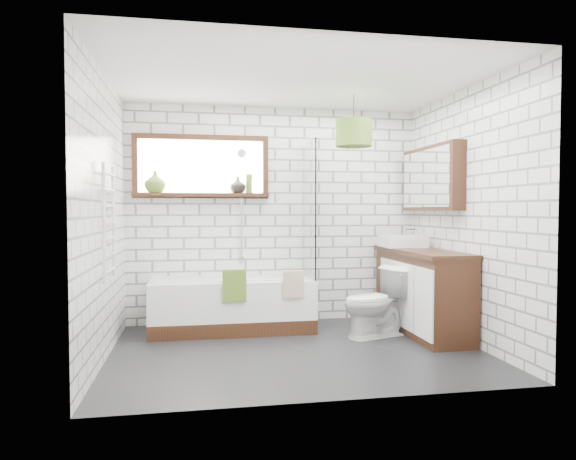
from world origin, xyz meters
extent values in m
cube|color=black|center=(0.00, 0.00, -0.01)|extent=(3.40, 2.60, 0.01)
cube|color=white|center=(0.00, 0.00, 2.50)|extent=(3.40, 2.60, 0.01)
cube|color=white|center=(0.00, 1.30, 1.25)|extent=(3.40, 0.01, 2.50)
cube|color=white|center=(0.00, -1.30, 1.25)|extent=(3.40, 0.01, 2.50)
cube|color=white|center=(-1.70, 0.00, 1.25)|extent=(0.01, 2.60, 2.50)
cube|color=white|center=(1.70, 0.00, 1.25)|extent=(0.01, 2.60, 2.50)
cube|color=black|center=(-0.85, 1.26, 1.80)|extent=(1.52, 0.16, 0.68)
cube|color=white|center=(-1.66, 0.00, 1.20)|extent=(0.06, 0.52, 1.00)
cube|color=black|center=(1.62, 0.60, 1.65)|extent=(0.16, 1.20, 0.70)
cylinder|color=silver|center=(-0.40, 1.26, 1.35)|extent=(0.02, 0.02, 1.30)
cube|color=white|center=(-0.54, 0.92, 0.28)|extent=(1.74, 0.77, 0.56)
cube|color=white|center=(0.31, 0.92, 1.31)|extent=(0.02, 0.72, 1.50)
cube|color=#4E6F21|center=(-0.54, 0.53, 0.54)|extent=(0.24, 0.06, 0.32)
cube|color=tan|center=(0.07, 0.53, 0.54)|extent=(0.21, 0.05, 0.28)
cube|color=black|center=(1.45, 0.45, 0.44)|extent=(0.50, 1.55, 0.89)
cube|color=white|center=(1.39, 0.83, 0.95)|extent=(0.45, 0.40, 0.13)
cylinder|color=silver|center=(1.55, 0.83, 1.01)|extent=(0.03, 0.03, 0.14)
imported|color=white|center=(0.90, 0.35, 0.36)|extent=(0.61, 0.80, 0.72)
imported|color=#547423|center=(-1.36, 1.23, 1.60)|extent=(0.26, 0.26, 0.24)
imported|color=black|center=(-0.44, 1.23, 1.57)|extent=(0.19, 0.19, 0.19)
cylinder|color=#547423|center=(-0.31, 1.23, 1.59)|extent=(0.07, 0.07, 0.22)
cylinder|color=#4E6F21|center=(0.69, 0.47, 2.10)|extent=(0.37, 0.37, 0.27)
camera|label=1|loc=(-0.92, -4.65, 1.30)|focal=32.00mm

